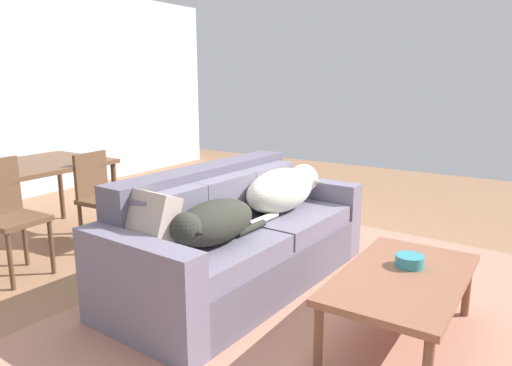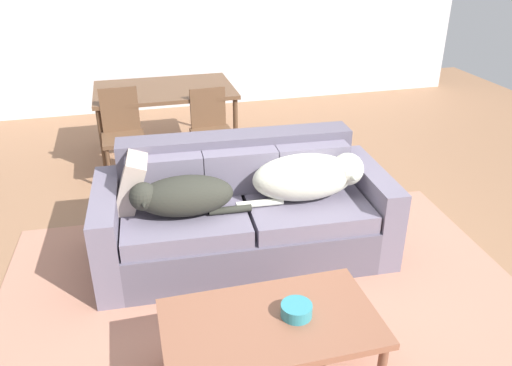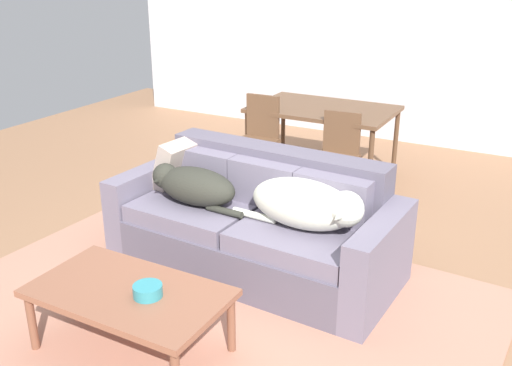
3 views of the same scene
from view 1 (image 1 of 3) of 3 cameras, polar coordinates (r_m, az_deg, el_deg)
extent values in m
plane|color=#966A4B|center=(3.63, 1.28, -12.09)|extent=(10.00, 10.00, 0.00)
cube|color=tan|center=(3.31, 9.22, -14.73)|extent=(3.73, 3.02, 0.01)
cube|color=#5A5464|center=(3.56, -1.64, -9.55)|extent=(1.83, 1.02, 0.35)
cube|color=slate|center=(3.15, -6.66, -7.94)|extent=(0.91, 0.94, 0.13)
cube|color=slate|center=(3.82, 2.42, -4.14)|extent=(0.91, 0.94, 0.13)
cube|color=#5A5464|center=(3.62, -6.04, -0.94)|extent=(1.80, 0.33, 0.38)
cube|color=slate|center=(3.11, -10.22, -3.93)|extent=(0.56, 0.19, 0.32)
cube|color=slate|center=(3.50, -3.71, -1.87)|extent=(0.56, 0.19, 0.32)
cube|color=slate|center=(3.93, 1.43, -0.22)|extent=(0.56, 0.19, 0.32)
cube|color=slate|center=(2.85, -14.04, -12.66)|extent=(0.22, 0.94, 0.64)
cube|color=slate|center=(4.29, 6.36, -3.67)|extent=(0.22, 0.94, 0.64)
ellipsoid|color=#2F2F27|center=(3.03, -4.99, -4.70)|extent=(0.68, 0.37, 0.27)
sphere|color=#2F2F27|center=(2.81, -8.44, -5.46)|extent=(0.20, 0.20, 0.20)
cone|color=black|center=(2.76, -7.11, -6.00)|extent=(0.09, 0.11, 0.09)
cylinder|color=#2F2F27|center=(3.24, -0.62, -5.45)|extent=(0.30, 0.07, 0.05)
ellipsoid|color=silver|center=(3.72, 2.98, -0.88)|extent=(0.78, 0.41, 0.34)
sphere|color=silver|center=(3.97, 5.76, 0.56)|extent=(0.24, 0.24, 0.24)
cone|color=#A7A997|center=(3.92, 7.11, 0.19)|extent=(0.11, 0.14, 0.11)
cylinder|color=silver|center=(3.44, 0.90, -4.37)|extent=(0.34, 0.07, 0.05)
cube|color=#B19F91|center=(2.93, -13.07, -4.84)|extent=(0.30, 0.41, 0.41)
cube|color=#8D5740|center=(2.87, 17.30, -10.90)|extent=(1.14, 0.65, 0.04)
cylinder|color=brown|center=(3.38, 24.12, -11.67)|extent=(0.05, 0.05, 0.38)
cylinder|color=brown|center=(2.61, 7.54, -18.13)|extent=(0.05, 0.05, 0.38)
cylinder|color=brown|center=(3.49, 15.05, -10.22)|extent=(0.05, 0.05, 0.38)
cylinder|color=teal|center=(2.98, 18.07, -8.94)|extent=(0.17, 0.17, 0.07)
cube|color=brown|center=(4.75, -26.58, 1.67)|extent=(1.46, 0.96, 0.04)
cylinder|color=brown|center=(4.86, -16.66, -1.77)|extent=(0.05, 0.05, 0.70)
cylinder|color=brown|center=(5.53, -22.52, -0.48)|extent=(0.05, 0.05, 0.70)
cube|color=brown|center=(4.03, -27.14, -4.05)|extent=(0.41, 0.41, 0.04)
cylinder|color=brown|center=(3.88, -27.55, -8.43)|extent=(0.04, 0.04, 0.44)
cylinder|color=brown|center=(4.05, -23.47, -7.15)|extent=(0.04, 0.04, 0.44)
cylinder|color=brown|center=(4.32, -26.14, -6.19)|extent=(0.04, 0.04, 0.44)
cube|color=brown|center=(4.51, -17.58, -2.02)|extent=(0.43, 0.43, 0.04)
cube|color=brown|center=(4.59, -19.32, 0.98)|extent=(0.36, 0.06, 0.41)
cylinder|color=brown|center=(4.34, -17.44, -5.62)|extent=(0.04, 0.04, 0.40)
cylinder|color=brown|center=(4.57, -14.37, -4.52)|extent=(0.04, 0.04, 0.40)
cylinder|color=brown|center=(4.58, -20.40, -4.87)|extent=(0.04, 0.04, 0.40)
cylinder|color=brown|center=(4.80, -17.35, -3.86)|extent=(0.04, 0.04, 0.40)
camera|label=2|loc=(2.48, 70.92, 21.80)|focal=35.69mm
camera|label=3|loc=(4.88, 53.26, 15.73)|focal=40.65mm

